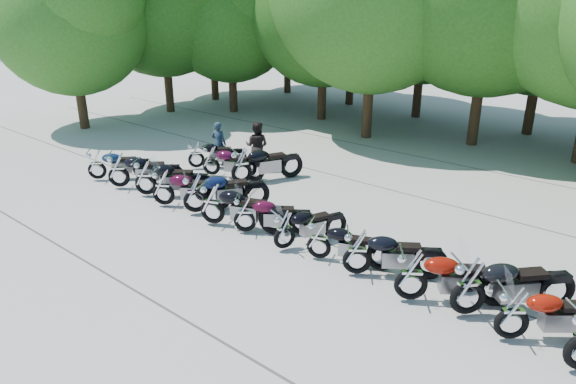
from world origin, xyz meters
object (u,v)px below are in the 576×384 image
Objects in this scene: motorcycle_2 at (145,176)px; rider_0 at (219,143)px; motorcycle_5 at (212,202)px; motorcycle_10 at (412,273)px; motorcycle_8 at (319,238)px; motorcycle_14 at (196,154)px; motorcycle_0 at (96,164)px; motorcycle_4 at (195,192)px; motorcycle_1 at (118,169)px; motorcycle_7 at (284,229)px; motorcycle_9 at (357,251)px; rider_1 at (257,146)px; motorcycle_16 at (241,164)px; motorcycle_15 at (211,159)px; motorcycle_11 at (470,285)px; motorcycle_3 at (163,186)px; motorcycle_12 at (513,312)px; motorcycle_6 at (245,213)px.

motorcycle_2 is 3.81m from rider_0.
motorcycle_5 reaches higher than motorcycle_10.
motorcycle_14 is (-7.59, 2.69, 0.00)m from motorcycle_8.
motorcycle_0 is 4.84m from motorcycle_4.
motorcycle_1 is at bearing -136.16° from motorcycle_0.
motorcycle_5 is at bearing 25.20° from motorcycle_7.
motorcycle_4 reaches higher than motorcycle_9.
rider_1 reaches higher than motorcycle_2.
motorcycle_5 is at bearing 147.01° from motorcycle_16.
motorcycle_11 is at bearing -126.55° from motorcycle_15.
motorcycle_10 is (10.48, 0.05, -0.01)m from motorcycle_1.
motorcycle_1 is 0.99× the size of motorcycle_2.
motorcycle_12 is (10.12, 0.07, -0.03)m from motorcycle_3.
motorcycle_15 is at bearing -91.21° from motorcycle_0.
rider_0 reaches higher than motorcycle_4.
rider_1 is (-0.66, 1.46, 0.19)m from motorcycle_16.
rider_0 reaches higher than motorcycle_10.
motorcycle_5 is at bearing 44.75° from motorcycle_11.
motorcycle_6 is 0.94× the size of motorcycle_9.
motorcycle_1 is 1.34× the size of rider_1.
motorcycle_7 is 6.17m from motorcycle_15.
motorcycle_11 reaches higher than motorcycle_5.
motorcycle_8 is at bearing 52.17° from motorcycle_9.
rider_1 reaches higher than motorcycle_12.
motorcycle_12 is (5.52, -0.10, 0.04)m from motorcycle_7.
motorcycle_4 is 1.19× the size of motorcycle_14.
rider_1 is (-2.37, 4.31, 0.21)m from motorcycle_5.
motorcycle_4 is at bearing -111.44° from motorcycle_3.
motorcycle_7 is 1.27× the size of rider_0.
rider_0 is at bearing 31.12° from motorcycle_9.
motorcycle_16 is at bearing 42.73° from motorcycle_8.
motorcycle_14 is 1.27× the size of rider_0.
motorcycle_5 reaches higher than motorcycle_6.
motorcycle_2 is 1.08× the size of motorcycle_9.
motorcycle_2 is 1.04× the size of motorcycle_3.
motorcycle_5 reaches higher than motorcycle_0.
motorcycle_8 is at bearing -159.64° from motorcycle_14.
motorcycle_7 is at bearing 52.81° from motorcycle_10.
motorcycle_16 is at bearing 139.12° from rider_0.
motorcycle_5 reaches higher than motorcycle_14.
motorcycle_2 is at bearing 54.23° from rider_1.
motorcycle_12 is at bearing -137.17° from motorcycle_0.
motorcycle_15 is at bearing 29.54° from motorcycle_16.
motorcycle_12 is at bearing -170.03° from motorcycle_16.
motorcycle_0 is 10.33m from motorcycle_9.
motorcycle_2 is at bearing 55.24° from motorcycle_9.
motorcycle_16 is at bearing 8.86° from motorcycle_5.
motorcycle_0 reaches higher than motorcycle_14.
motorcycle_2 is 11.22m from motorcycle_12.
rider_1 is (-10.35, 4.26, 0.28)m from motorcycle_12.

